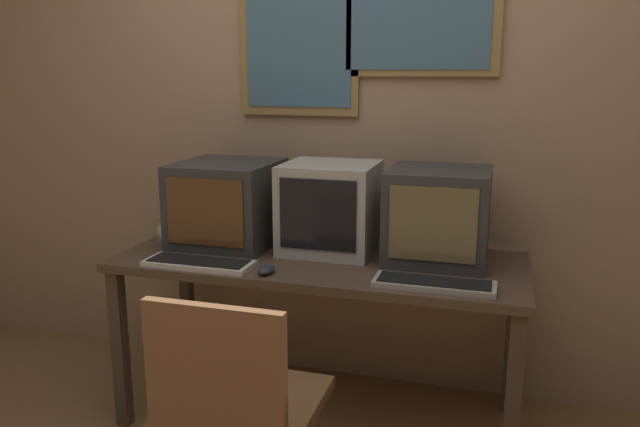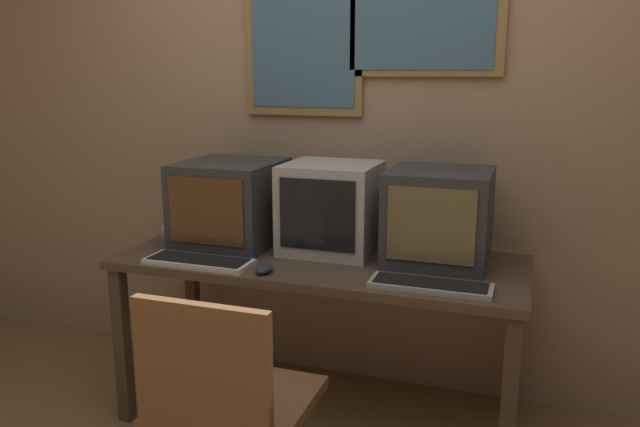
{
  "view_description": "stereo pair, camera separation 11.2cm",
  "coord_description": "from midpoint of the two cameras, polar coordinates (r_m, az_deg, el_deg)",
  "views": [
    {
      "loc": [
        0.72,
        -1.41,
        1.52
      ],
      "look_at": [
        0.0,
        1.02,
        0.94
      ],
      "focal_mm": 35.0,
      "sensor_mm": 36.0,
      "label": 1
    },
    {
      "loc": [
        0.83,
        -1.38,
        1.52
      ],
      "look_at": [
        0.0,
        1.02,
        0.94
      ],
      "focal_mm": 35.0,
      "sensor_mm": 36.0,
      "label": 2
    }
  ],
  "objects": [
    {
      "name": "monitor_right",
      "position": [
        2.62,
        9.55,
        -0.14
      ],
      "size": [
        0.41,
        0.41,
        0.38
      ],
      "color": "#333333",
      "rests_on": "desk"
    },
    {
      "name": "desk",
      "position": [
        2.67,
        -1.21,
        -5.78
      ],
      "size": [
        1.71,
        0.69,
        0.75
      ],
      "color": "#4C3828",
      "rests_on": "ground_plane"
    },
    {
      "name": "keyboard_main",
      "position": [
        2.6,
        -12.23,
        -4.47
      ],
      "size": [
        0.45,
        0.16,
        0.03
      ],
      "color": "beige",
      "rests_on": "desk"
    },
    {
      "name": "wall_back",
      "position": [
        2.99,
        1.5,
        8.78
      ],
      "size": [
        8.0,
        0.08,
        2.6
      ],
      "color": "tan",
      "rests_on": "ground_plane"
    },
    {
      "name": "keyboard_side",
      "position": [
        2.32,
        9.02,
        -6.39
      ],
      "size": [
        0.44,
        0.15,
        0.03
      ],
      "color": "#A8A399",
      "rests_on": "desk"
    },
    {
      "name": "monitor_left",
      "position": [
        2.87,
        -9.55,
        0.92
      ],
      "size": [
        0.43,
        0.46,
        0.38
      ],
      "color": "#333333",
      "rests_on": "desk"
    },
    {
      "name": "monitor_center",
      "position": [
        2.71,
        -0.27,
        0.55
      ],
      "size": [
        0.4,
        0.38,
        0.39
      ],
      "color": "#B7B2A8",
      "rests_on": "desk"
    },
    {
      "name": "mouse_near_keyboard",
      "position": [
        2.46,
        -6.24,
        -5.11
      ],
      "size": [
        0.06,
        0.1,
        0.04
      ],
      "color": "#282D3D",
      "rests_on": "desk"
    },
    {
      "name": "desk_clock",
      "position": [
        2.98,
        -14.92,
        -1.44
      ],
      "size": [
        0.09,
        0.05,
        0.12
      ],
      "color": "#A38456",
      "rests_on": "desk"
    }
  ]
}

